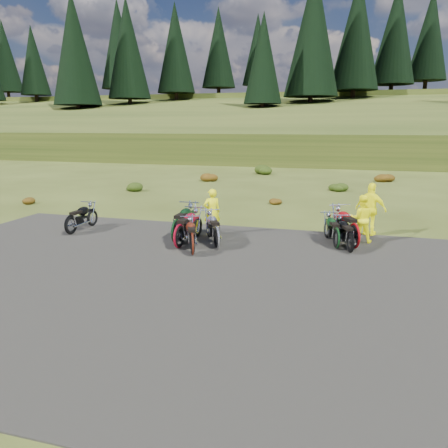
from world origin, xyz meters
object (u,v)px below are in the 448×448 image
(motorcycle_0, at_px, (72,235))
(motorcycle_3, at_px, (217,249))
(motorcycle_7, at_px, (336,249))
(person_middle, at_px, (212,213))

(motorcycle_0, height_order, motorcycle_3, motorcycle_3)
(motorcycle_0, xyz_separation_m, motorcycle_7, (9.13, 0.72, 0.00))
(motorcycle_0, bearing_deg, person_middle, -72.56)
(motorcycle_3, distance_m, motorcycle_7, 3.77)
(motorcycle_0, distance_m, person_middle, 5.08)
(motorcycle_0, xyz_separation_m, motorcycle_3, (5.51, -0.31, 0.00))
(motorcycle_0, height_order, motorcycle_7, motorcycle_0)
(person_middle, bearing_deg, motorcycle_0, -15.74)
(motorcycle_3, height_order, motorcycle_7, motorcycle_3)
(motorcycle_0, distance_m, motorcycle_7, 9.16)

